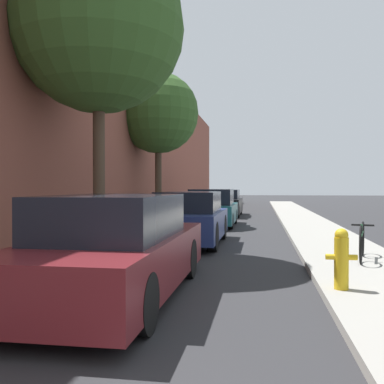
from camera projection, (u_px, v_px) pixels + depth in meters
The scene contains 12 objects.
ground_plane at pixel (231, 229), 15.86m from camera, with size 120.00×120.00×0.00m, color #28282B.
sidewalk_left at pixel (154, 226), 16.31m from camera, with size 2.00×52.00×0.12m.
sidewalk_right at pixel (313, 228), 15.40m from camera, with size 2.00×52.00×0.12m.
building_facade_left at pixel (120, 131), 16.47m from camera, with size 0.70×52.00×7.32m.
parked_car_maroon at pixel (117, 249), 6.01m from camera, with size 1.72×4.63×1.44m.
parked_car_navy at pixel (190, 219), 11.57m from camera, with size 1.72×3.97×1.41m.
parked_car_teal at pixel (212, 209), 16.91m from camera, with size 1.78×3.95×1.44m.
parked_car_black at pixel (224, 203), 22.66m from camera, with size 1.81×4.48×1.38m.
street_tree_near at pixel (99, 27), 9.48m from camera, with size 3.76×3.76×6.81m.
street_tree_far at pixel (158, 113), 17.26m from camera, with size 3.22×3.22×5.97m.
fire_hydrant at pixel (341, 258), 6.03m from camera, with size 0.42×0.20×0.85m.
bicycle at pixel (362, 241), 8.49m from camera, with size 0.56×1.69×0.71m.
Camera 1 is at (1.06, 0.13, 1.56)m, focal length 40.58 mm.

